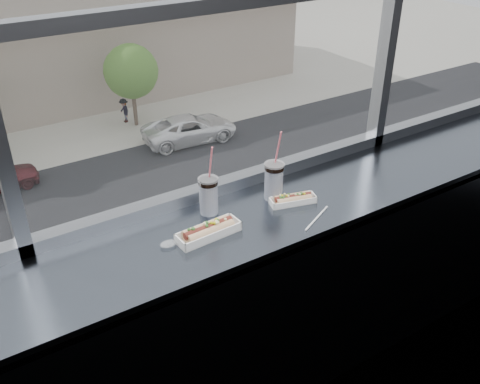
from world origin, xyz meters
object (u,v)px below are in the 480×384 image
loose_straw (317,218)px  tree_right (131,72)px  hotdog_tray_right (293,199)px  car_near_d (210,198)px  wrapper (169,244)px  hotdog_tray_left (209,231)px  soda_cup_right (274,179)px  car_far_c (190,124)px  car_near_e (292,174)px  soda_cup_left (209,194)px  pedestrian_d (124,108)px

loose_straw → tree_right: loose_straw is taller
hotdog_tray_right → car_near_d: size_ratio=0.04×
wrapper → hotdog_tray_left: bearing=-9.7°
soda_cup_right → tree_right: size_ratio=0.07×
car_far_c → tree_right: tree_right is taller
hotdog_tray_right → car_near_d: (8.56, 16.28, -11.00)m
car_near_e → tree_right: size_ratio=1.14×
hotdog_tray_right → car_near_e: (13.14, 16.28, -11.08)m
car_near_d → soda_cup_left: bearing=152.0°
soda_cup_left → loose_straw: size_ratio=1.47×
soda_cup_right → car_near_d: soda_cup_right is taller
wrapper → tree_right: wrapper is taller
wrapper → car_near_d: bearing=60.5°
car_near_d → tree_right: 12.32m
hotdog_tray_right → car_near_e: hotdog_tray_right is taller
car_near_d → car_near_e: 4.58m
wrapper → tree_right: bearing=69.3°
hotdog_tray_right → tree_right: (10.03, 28.28, -8.62)m
hotdog_tray_left → loose_straw: bearing=-20.0°
pedestrian_d → car_near_e: bearing=15.4°
wrapper → tree_right: (10.68, 28.28, -8.61)m
soda_cup_right → car_far_c: soda_cup_right is taller
soda_cup_right → car_near_e: (13.19, 16.19, -11.16)m
soda_cup_left → car_near_d: (8.94, 16.14, -11.08)m
soda_cup_right → car_near_d: 21.43m
soda_cup_left → soda_cup_right: 0.33m
loose_straw → soda_cup_left: bearing=115.3°
pedestrian_d → soda_cup_right: bearing=-18.4°
wrapper → tree_right: 31.43m
wrapper → car_far_c: (12.42, 24.28, -11.02)m
hotdog_tray_right → wrapper: hotdog_tray_right is taller
car_far_c → hotdog_tray_left: bearing=158.3°
hotdog_tray_left → car_near_e: (13.62, 16.31, -11.08)m
car_near_d → hotdog_tray_right: bearing=153.3°
car_far_c → pedestrian_d: car_far_c is taller
car_near_d → pedestrian_d: size_ratio=3.40×
soda_cup_left → wrapper: (-0.28, -0.14, -0.09)m
soda_cup_right → car_far_c: 29.13m
soda_cup_right → wrapper: 0.62m
soda_cup_right → wrapper: soda_cup_right is taller
wrapper → car_far_c: 29.41m
soda_cup_right → car_far_c: (11.81, 24.19, -11.11)m
car_near_d → pedestrian_d: bearing=-3.6°
car_near_d → loose_straw: bearing=153.6°
car_far_c → car_near_e: car_far_c is taller
hotdog_tray_left → pedestrian_d: 32.78m
loose_straw → tree_right: bearing=45.1°
hotdog_tray_right → car_near_d: 21.44m
car_near_e → tree_right: tree_right is taller
hotdog_tray_left → soda_cup_left: (0.10, 0.17, 0.07)m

